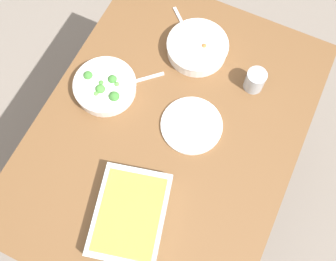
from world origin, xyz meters
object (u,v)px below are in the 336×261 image
side_plate (192,125)px  spoon_by_broccoli (135,81)px  broccoli_bowl (105,86)px  drink_cup (255,81)px  spoon_by_stew (185,29)px  stew_bowl (197,47)px  baking_dish (130,215)px

side_plate → spoon_by_broccoli: side_plate is taller
broccoli_bowl → side_plate: 0.34m
drink_cup → spoon_by_broccoli: (-0.17, 0.40, -0.03)m
drink_cup → spoon_by_stew: 0.35m
spoon_by_stew → stew_bowl: bearing=-132.1°
side_plate → drink_cup: bearing=-29.9°
broccoli_bowl → spoon_by_stew: 0.40m
side_plate → spoon_by_stew: (0.36, 0.19, -0.00)m
broccoli_bowl → side_plate: broccoli_bowl is taller
drink_cup → stew_bowl: bearing=79.4°
broccoli_bowl → spoon_by_stew: size_ratio=1.61×
side_plate → baking_dish: bearing=172.8°
broccoli_bowl → drink_cup: size_ratio=2.70×
stew_bowl → spoon_by_stew: size_ratio=1.64×
stew_bowl → drink_cup: 0.25m
broccoli_bowl → spoon_by_broccoli: (0.08, -0.08, -0.03)m
stew_bowl → drink_cup: drink_cup is taller
broccoli_bowl → baking_dish: (-0.37, -0.30, 0.00)m
spoon_by_stew → side_plate: bearing=-152.6°
stew_bowl → spoon_by_broccoli: bearing=144.5°
drink_cup → spoon_by_broccoli: 0.44m
baking_dish → side_plate: baking_dish is taller
side_plate → stew_bowl: bearing=20.3°
stew_bowl → baking_dish: bearing=-174.9°
stew_bowl → baking_dish: 0.67m
stew_bowl → spoon_by_broccoli: 0.27m
drink_cup → side_plate: 0.28m
baking_dish → broccoli_bowl: bearing=38.4°
stew_bowl → broccoli_bowl: broccoli_bowl is taller
stew_bowl → side_plate: stew_bowl is taller
baking_dish → spoon_by_broccoli: baking_dish is taller
spoon_by_stew → spoon_by_broccoli: same height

